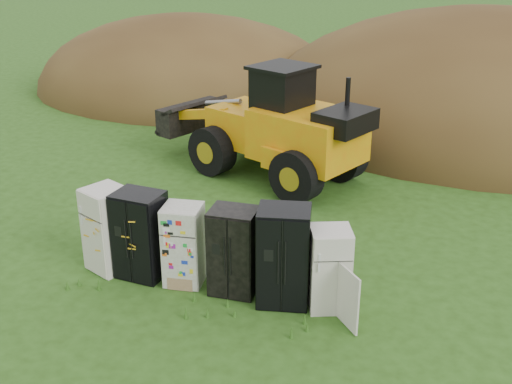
% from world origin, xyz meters
% --- Properties ---
extents(ground, '(120.00, 120.00, 0.00)m').
position_xyz_m(ground, '(0.00, 0.00, 0.00)').
color(ground, '#274913').
rests_on(ground, ground).
extents(fridge_leftmost, '(1.03, 1.01, 1.80)m').
position_xyz_m(fridge_leftmost, '(-2.36, 0.04, 0.90)').
color(fridge_leftmost, silver).
rests_on(fridge_leftmost, ground).
extents(fridge_black_side, '(1.00, 0.82, 1.82)m').
position_xyz_m(fridge_black_side, '(-1.59, 0.00, 0.91)').
color(fridge_black_side, black).
rests_on(fridge_black_side, ground).
extents(fridge_sticker, '(0.83, 0.78, 1.67)m').
position_xyz_m(fridge_sticker, '(-0.65, 0.01, 0.83)').
color(fridge_sticker, silver).
rests_on(fridge_sticker, ground).
extents(fridge_dark_mid, '(0.93, 0.77, 1.74)m').
position_xyz_m(fridge_dark_mid, '(0.41, 0.02, 0.87)').
color(fridge_dark_mid, black).
rests_on(fridge_dark_mid, ground).
extents(fridge_black_right, '(1.11, 0.99, 1.93)m').
position_xyz_m(fridge_black_right, '(1.42, -0.04, 0.96)').
color(fridge_black_right, black).
rests_on(fridge_black_right, ground).
extents(fridge_open_door, '(0.93, 0.90, 1.62)m').
position_xyz_m(fridge_open_door, '(2.29, 0.04, 0.81)').
color(fridge_open_door, silver).
rests_on(fridge_open_door, ground).
extents(wheel_loader, '(7.18, 5.07, 3.22)m').
position_xyz_m(wheel_loader, '(-1.19, 6.45, 1.61)').
color(wheel_loader, '#D19C0D').
rests_on(wheel_loader, ground).
extents(dirt_mound_right, '(16.30, 11.95, 8.43)m').
position_xyz_m(dirt_mound_right, '(4.89, 12.84, 0.00)').
color(dirt_mound_right, '#432C15').
rests_on(dirt_mound_right, ground).
extents(dirt_mound_left, '(13.73, 10.30, 6.56)m').
position_xyz_m(dirt_mound_left, '(-7.01, 14.58, 0.00)').
color(dirt_mound_left, '#432C15').
rests_on(dirt_mound_left, ground).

